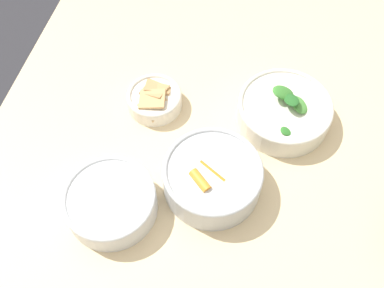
{
  "coord_description": "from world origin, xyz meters",
  "views": [
    {
      "loc": [
        -0.03,
        0.46,
        1.51
      ],
      "look_at": [
        0.06,
        0.02,
        0.81
      ],
      "focal_mm": 40.0,
      "sensor_mm": 36.0,
      "label": 1
    }
  ],
  "objects_px": {
    "bowl_beans_hotdog": "(111,202)",
    "bowl_cookies": "(154,99)",
    "bowl_carrots": "(212,177)",
    "bowl_greens": "(284,111)"
  },
  "relations": [
    {
      "from": "bowl_cookies",
      "to": "bowl_carrots",
      "type": "bearing_deg",
      "value": 133.1
    },
    {
      "from": "bowl_beans_hotdog",
      "to": "bowl_cookies",
      "type": "bearing_deg",
      "value": -93.72
    },
    {
      "from": "bowl_beans_hotdog",
      "to": "bowl_cookies",
      "type": "distance_m",
      "value": 0.25
    },
    {
      "from": "bowl_beans_hotdog",
      "to": "bowl_cookies",
      "type": "relative_size",
      "value": 1.42
    },
    {
      "from": "bowl_carrots",
      "to": "bowl_cookies",
      "type": "distance_m",
      "value": 0.23
    },
    {
      "from": "bowl_carrots",
      "to": "bowl_beans_hotdog",
      "type": "bearing_deg",
      "value": 26.14
    },
    {
      "from": "bowl_greens",
      "to": "bowl_cookies",
      "type": "distance_m",
      "value": 0.27
    },
    {
      "from": "bowl_carrots",
      "to": "bowl_cookies",
      "type": "height_order",
      "value": "bowl_carrots"
    },
    {
      "from": "bowl_carrots",
      "to": "bowl_cookies",
      "type": "bearing_deg",
      "value": -46.9
    },
    {
      "from": "bowl_cookies",
      "to": "bowl_beans_hotdog",
      "type": "bearing_deg",
      "value": 86.28
    }
  ]
}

